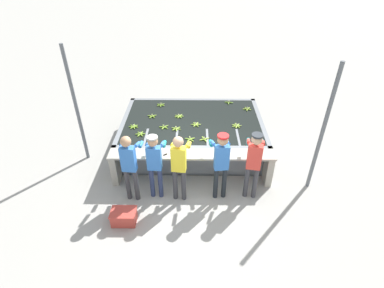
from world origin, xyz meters
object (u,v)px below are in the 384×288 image
object	(u,v)px
banana_bunch_floating_11	(247,109)
knife_0	(168,154)
worker_4	(254,159)
banana_bunch_floating_0	(152,116)
banana_bunch_floating_4	(179,116)
banana_bunch_floating_9	(133,127)
worker_0	(129,162)
banana_bunch_floating_10	(176,129)
banana_bunch_floating_2	(190,139)
banana_bunch_floating_12	(196,124)
support_post_right	(323,132)
banana_bunch_floating_6	(237,126)
banana_bunch_floating_8	(161,105)
crate	(124,217)
support_post_left	(76,107)
banana_bunch_floating_3	(164,127)
worker_3	(221,160)
banana_bunch_floating_7	(229,102)
worker_1	(155,161)
banana_bunch_floating_1	(140,134)
banana_bunch_floating_5	(204,139)
worker_2	(179,162)

from	to	relation	value
banana_bunch_floating_11	knife_0	size ratio (longest dim) A/B	0.90
worker_4	banana_bunch_floating_0	size ratio (longest dim) A/B	6.40
banana_bunch_floating_4	banana_bunch_floating_9	size ratio (longest dim) A/B	1.00
worker_0	banana_bunch_floating_10	bearing A→B (deg)	61.29
banana_bunch_floating_2	banana_bunch_floating_12	bearing A→B (deg)	78.54
banana_bunch_floating_2	support_post_right	world-z (taller)	support_post_right
banana_bunch_floating_6	banana_bunch_floating_8	distance (m)	2.54
banana_bunch_floating_11	banana_bunch_floating_12	size ratio (longest dim) A/B	0.98
crate	support_post_left	distance (m)	3.15
knife_0	crate	distance (m)	1.76
banana_bunch_floating_2	banana_bunch_floating_8	size ratio (longest dim) A/B	0.98
banana_bunch_floating_4	banana_bunch_floating_10	size ratio (longest dim) A/B	1.00
banana_bunch_floating_9	banana_bunch_floating_12	xyz separation A→B (m)	(1.71, 0.13, 0.00)
banana_bunch_floating_3	support_post_right	bearing A→B (deg)	-19.95
banana_bunch_floating_8	knife_0	world-z (taller)	banana_bunch_floating_8
support_post_right	crate	bearing A→B (deg)	-164.28
worker_3	support_post_left	size ratio (longest dim) A/B	0.55
worker_3	worker_0	bearing A→B (deg)	-177.68
worker_4	banana_bunch_floating_8	bearing A→B (deg)	128.12
worker_0	knife_0	size ratio (longest dim) A/B	5.69
banana_bunch_floating_3	banana_bunch_floating_7	size ratio (longest dim) A/B	0.98
banana_bunch_floating_6	knife_0	size ratio (longest dim) A/B	0.91
banana_bunch_floating_0	banana_bunch_floating_6	world-z (taller)	same
worker_1	support_post_left	distance (m)	2.68
banana_bunch_floating_1	banana_bunch_floating_3	world-z (taller)	same
worker_4	banana_bunch_floating_0	bearing A→B (deg)	138.01
banana_bunch_floating_5	banana_bunch_floating_1	bearing A→B (deg)	172.38
knife_0	banana_bunch_floating_8	bearing A→B (deg)	99.23
banana_bunch_floating_10	worker_3	bearing A→B (deg)	-56.13
knife_0	crate	size ratio (longest dim) A/B	0.56
banana_bunch_floating_7	banana_bunch_floating_10	world-z (taller)	same
worker_0	banana_bunch_floating_2	xyz separation A→B (m)	(1.32, 1.20, -0.16)
worker_1	banana_bunch_floating_7	size ratio (longest dim) A/B	6.03
banana_bunch_floating_9	knife_0	size ratio (longest dim) A/B	0.91
banana_bunch_floating_6	crate	bearing A→B (deg)	-135.21
worker_3	banana_bunch_floating_2	size ratio (longest dim) A/B	6.34
worker_2	banana_bunch_floating_5	world-z (taller)	worker_2
banana_bunch_floating_3	banana_bunch_floating_5	distance (m)	1.24
worker_2	banana_bunch_floating_7	xyz separation A→B (m)	(1.41, 3.32, -0.16)
worker_0	support_post_right	bearing A→B (deg)	6.15
banana_bunch_floating_0	banana_bunch_floating_2	bearing A→B (deg)	-47.13
worker_3	banana_bunch_floating_3	size ratio (longest dim) A/B	6.31
crate	banana_bunch_floating_2	bearing A→B (deg)	54.52
worker_0	banana_bunch_floating_11	world-z (taller)	worker_0
worker_3	crate	xyz separation A→B (m)	(-2.12, -0.85, -0.91)
banana_bunch_floating_4	worker_2	bearing A→B (deg)	-87.23
worker_3	banana_bunch_floating_2	xyz separation A→B (m)	(-0.71, 1.12, -0.18)
banana_bunch_floating_11	banana_bunch_floating_0	bearing A→B (deg)	-170.35
worker_0	worker_4	size ratio (longest dim) A/B	0.99
banana_bunch_floating_6	support_post_left	bearing A→B (deg)	-175.98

